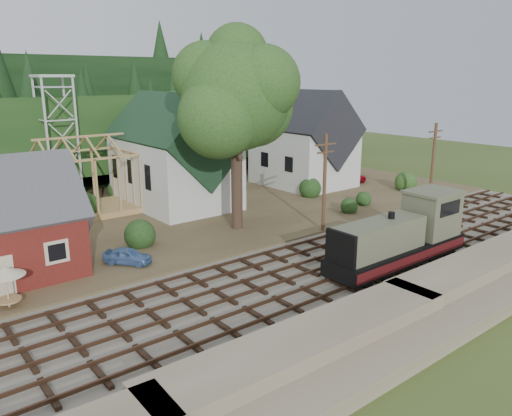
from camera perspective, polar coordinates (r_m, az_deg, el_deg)
ground at (r=32.41m, az=5.63°, el=-7.48°), size 140.00×140.00×0.00m
embankment at (r=27.57m, az=18.31°, el=-12.40°), size 64.00×5.00×1.60m
railroad_bed at (r=32.38m, az=5.63°, el=-7.35°), size 64.00×11.00×0.16m
village_flat at (r=46.25m, az=-10.07°, el=-0.59°), size 64.00×26.00×0.30m
hillside at (r=67.87m, az=-19.91°, el=3.53°), size 70.00×28.96×12.74m
ridge at (r=83.00m, az=-23.57°, el=5.10°), size 80.00×20.00×12.00m
church at (r=47.60m, az=-9.21°, el=6.08°), size 8.40×15.17×13.00m
farmhouse at (r=56.65m, az=5.46°, el=7.26°), size 8.40×10.80×10.60m
timber_frame at (r=46.76m, az=-19.09°, el=2.91°), size 8.20×6.20×6.99m
lattice_tower at (r=51.64m, az=-22.06°, el=11.30°), size 3.20×3.20×12.12m
big_tree at (r=39.14m, az=-2.17°, el=11.82°), size 10.90×8.40×14.70m
telegraph_pole_near at (r=39.46m, az=7.83°, el=2.97°), size 2.20×0.28×8.00m
telegraph_pole_far at (r=51.23m, az=19.56°, el=4.97°), size 2.20×0.28×8.00m
locomotive at (r=34.21m, az=16.42°, el=-3.19°), size 11.39×2.85×4.57m
car_blue at (r=33.96m, az=-14.47°, el=-5.31°), size 3.01×3.32×1.09m
car_red at (r=58.46m, az=10.50°, el=3.42°), size 4.81×2.48×1.30m
patio_set at (r=29.57m, az=-26.76°, el=-6.67°), size 2.04×2.04×2.27m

